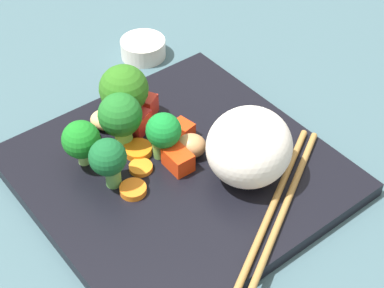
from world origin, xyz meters
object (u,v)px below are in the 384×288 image
Objects in this scene: rice_mound at (249,147)px; carrot_slice_2 at (164,129)px; sauce_cup at (143,48)px; square_plate at (178,172)px; chopstick_pair at (277,211)px; broccoli_floret_3 at (120,116)px.

carrot_slice_2 is at bearing -76.65° from rice_mound.
carrot_slice_2 is 0.54× the size of sauce_cup.
sauce_cup reaches higher than square_plate.
carrot_slice_2 is 0.14× the size of chopstick_pair.
carrot_slice_2 reaches higher than square_plate.
broccoli_floret_3 is 0.29× the size of chopstick_pair.
rice_mound is at bearing 49.28° from chopstick_pair.
broccoli_floret_3 is 1.10× the size of sauce_cup.
rice_mound reaches higher than square_plate.
broccoli_floret_3 is at bearing 79.90° from chopstick_pair.
carrot_slice_2 is (2.49, -10.48, -3.60)cm from rice_mound.
carrot_slice_2 is (-4.45, 1.26, -3.35)cm from broccoli_floret_3.
chopstick_pair is (1.16, 5.45, -3.54)cm from rice_mound.
broccoli_floret_3 is at bearing -59.43° from rice_mound.
sauce_cup is at bearing 49.64° from chopstick_pair.
rice_mound is 1.36× the size of broccoli_floret_3.
rice_mound is 1.49× the size of sauce_cup.
chopstick_pair is (-5.77, 17.18, -3.28)cm from broccoli_floret_3.
rice_mound reaches higher than carrot_slice_2.
chopstick_pair is at bearing 108.56° from broccoli_floret_3.
rice_mound reaches higher than broccoli_floret_3.
carrot_slice_2 is (-2.12, -5.27, 1.04)cm from square_plate.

